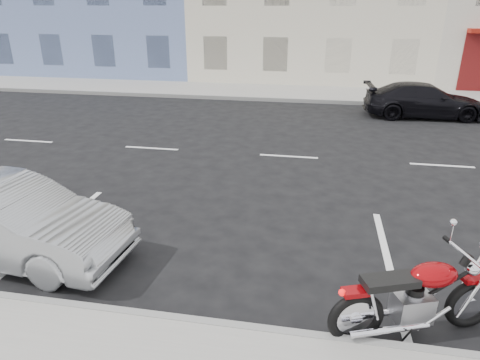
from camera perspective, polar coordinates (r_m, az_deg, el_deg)
name	(u,v)px	position (r m, az deg, el deg)	size (l,w,h in m)	color
ground	(363,161)	(11.98, 16.10, 2.47)	(120.00, 120.00, 0.00)	black
sidewalk_far	(239,91)	(20.63, -0.12, 11.79)	(80.00, 3.40, 0.15)	gray
curb_near	(35,303)	(6.80, -25.70, -14.58)	(80.00, 0.12, 0.16)	gray
curb_far	(232,98)	(18.99, -1.07, 10.86)	(80.00, 0.12, 0.16)	gray
motorcycle	(475,293)	(6.37, 28.87, -13.05)	(2.19, 1.05, 1.15)	black
sedan_silver	(8,221)	(7.92, -28.49, -4.87)	(1.39, 3.98, 1.31)	#979A9E
car_far	(424,100)	(17.35, 23.27, 9.74)	(1.73, 4.25, 1.23)	black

